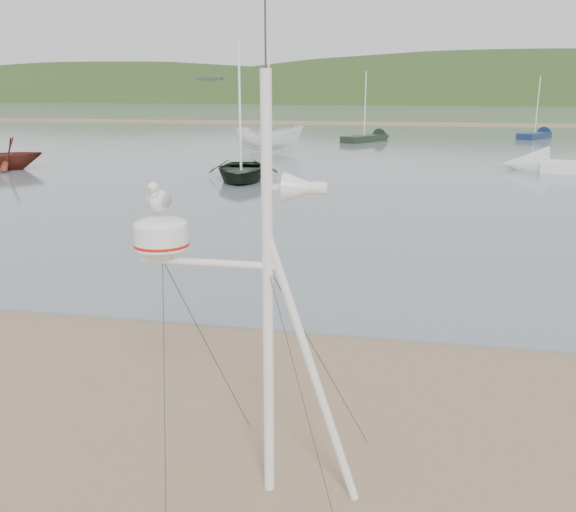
% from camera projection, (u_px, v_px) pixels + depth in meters
% --- Properties ---
extents(ground, '(560.00, 560.00, 0.00)m').
position_uv_depth(ground, '(34.00, 454.00, 6.75)').
color(ground, '#86684D').
rests_on(ground, ground).
extents(water, '(560.00, 256.00, 0.04)m').
position_uv_depth(water, '(394.00, 109.00, 131.65)').
color(water, slate).
rests_on(water, ground).
extents(sandbar, '(560.00, 7.00, 0.07)m').
position_uv_depth(sandbar, '(378.00, 123.00, 72.97)').
color(sandbar, '#86684D').
rests_on(sandbar, water).
extents(hill_ridge, '(620.00, 180.00, 80.00)m').
position_uv_depth(hill_ridge, '(449.00, 155.00, 230.81)').
color(hill_ridge, '#253917').
rests_on(hill_ridge, ground).
extents(far_cottages, '(294.40, 6.30, 8.00)m').
position_uv_depth(far_cottages, '(411.00, 90.00, 190.60)').
color(far_cottages, beige).
rests_on(far_cottages, ground).
extents(mast_rig, '(2.19, 2.34, 4.95)m').
position_uv_depth(mast_rig, '(261.00, 382.00, 5.83)').
color(mast_rig, white).
rests_on(mast_rig, ground).
extents(boat_dark, '(3.37, 1.58, 4.54)m').
position_uv_depth(boat_dark, '(240.00, 128.00, 26.37)').
color(boat_dark, black).
rests_on(boat_dark, water).
extents(boat_red, '(2.80, 3.08, 3.05)m').
position_uv_depth(boat_red, '(7.00, 139.00, 30.25)').
color(boat_red, '#5D2115').
rests_on(boat_red, water).
extents(boat_white, '(1.74, 1.70, 4.43)m').
position_uv_depth(boat_white, '(269.00, 117.00, 38.78)').
color(boat_white, white).
rests_on(boat_white, water).
extents(sailboat_dark_mid, '(4.16, 5.58, 5.71)m').
position_uv_depth(sailboat_dark_mid, '(374.00, 137.00, 48.18)').
color(sailboat_dark_mid, black).
rests_on(sailboat_dark_mid, ground).
extents(sailboat_blue_far, '(4.01, 5.25, 5.42)m').
position_uv_depth(sailboat_blue_far, '(540.00, 135.00, 51.15)').
color(sailboat_blue_far, '#132545').
rests_on(sailboat_blue_far, ground).
extents(sailboat_white_near, '(8.33, 4.23, 8.02)m').
position_uv_depth(sailboat_white_near, '(560.00, 167.00, 29.76)').
color(sailboat_white_near, white).
rests_on(sailboat_white_near, ground).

